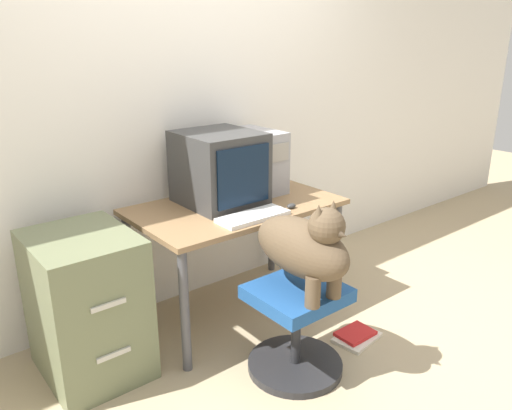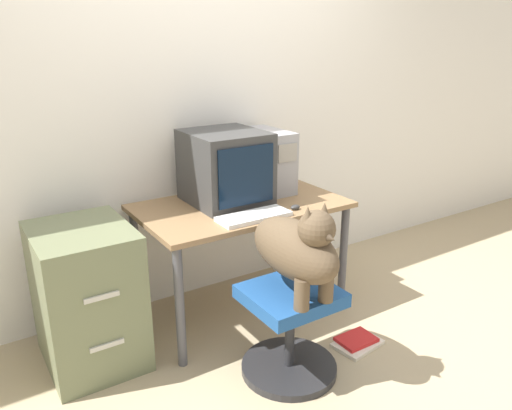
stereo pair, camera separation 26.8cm
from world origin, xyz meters
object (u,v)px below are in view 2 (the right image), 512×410
at_px(keyboard, 254,216).
at_px(office_chair, 290,329).
at_px(pc_tower, 268,160).
at_px(dog, 298,248).
at_px(filing_cabinet, 88,296).
at_px(crt_monitor, 225,167).
at_px(book_stack_floor, 357,342).

height_order(keyboard, office_chair, keyboard).
xyz_separation_m(pc_tower, keyboard, (-0.37, -0.41, -0.18)).
distance_m(dog, filing_cabinet, 1.15).
bearing_deg(crt_monitor, book_stack_floor, -62.54).
relative_size(keyboard, office_chair, 0.82).
bearing_deg(dog, book_stack_floor, 2.36).
bearing_deg(book_stack_floor, office_chair, 176.89).
bearing_deg(dog, pc_tower, 64.26).
relative_size(filing_cabinet, book_stack_floor, 2.61).
xyz_separation_m(dog, book_stack_floor, (0.47, 0.02, -0.70)).
bearing_deg(office_chair, book_stack_floor, -3.11).
relative_size(pc_tower, keyboard, 1.00).
relative_size(keyboard, filing_cabinet, 0.55).
bearing_deg(dog, filing_cabinet, 139.28).
relative_size(dog, filing_cabinet, 0.76).
distance_m(office_chair, dog, 0.47).
relative_size(crt_monitor, dog, 0.82).
bearing_deg(office_chair, pc_tower, 63.05).
xyz_separation_m(pc_tower, book_stack_floor, (0.05, -0.84, -0.90)).
bearing_deg(pc_tower, book_stack_floor, -86.69).
bearing_deg(keyboard, filing_cabinet, 163.23).
bearing_deg(book_stack_floor, pc_tower, 93.31).
distance_m(pc_tower, office_chair, 1.13).
xyz_separation_m(crt_monitor, filing_cabinet, (-0.89, -0.08, -0.56)).
height_order(keyboard, filing_cabinet, filing_cabinet).
relative_size(pc_tower, filing_cabinet, 0.54).
height_order(office_chair, book_stack_floor, office_chair).
relative_size(pc_tower, office_chair, 0.82).
distance_m(crt_monitor, keyboard, 0.40).
bearing_deg(filing_cabinet, crt_monitor, 5.21).
distance_m(keyboard, book_stack_floor, 0.94).
bearing_deg(office_chair, dog, -90.00).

